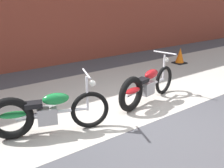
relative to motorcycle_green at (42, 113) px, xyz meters
name	(u,v)px	position (x,y,z in m)	size (l,w,h in m)	color
ground_plane	(146,125)	(1.62, -0.79, -0.40)	(80.00, 80.00, 0.00)	#47474C
sidewalk_slab	(94,96)	(1.62, 0.96, -0.40)	(36.00, 3.50, 0.01)	#B2ADA3
motorcycle_green	(42,113)	(0.00, 0.00, 0.00)	(1.93, 0.88, 1.03)	black
motorcycle_red	(145,86)	(2.28, -0.06, 0.00)	(1.98, 0.70, 1.03)	black
traffic_cone	(180,56)	(5.75, 1.81, -0.15)	(0.40, 0.40, 0.55)	orange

